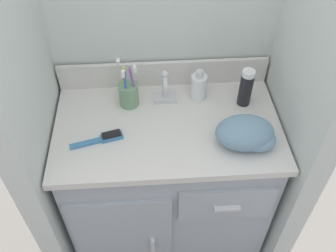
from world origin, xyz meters
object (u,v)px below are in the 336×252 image
(toothbrush_cup, at_px, (129,93))
(hairbrush, at_px, (104,138))
(shaving_cream_can, at_px, (246,88))
(soap_dispenser, at_px, (199,86))
(hand_towel, at_px, (248,134))

(toothbrush_cup, height_order, hairbrush, toothbrush_cup)
(shaving_cream_can, bearing_deg, hairbrush, -163.31)
(shaving_cream_can, xyz_separation_m, hairbrush, (-0.55, -0.17, -0.07))
(toothbrush_cup, xyz_separation_m, soap_dispenser, (0.28, 0.02, 0.00))
(toothbrush_cup, relative_size, hand_towel, 0.91)
(shaving_cream_can, bearing_deg, hand_towel, -99.18)
(shaving_cream_can, height_order, hairbrush, shaving_cream_can)
(soap_dispenser, bearing_deg, hairbrush, -150.02)
(hand_towel, bearing_deg, hairbrush, 174.30)
(hairbrush, relative_size, hand_towel, 0.91)
(toothbrush_cup, xyz_separation_m, hairbrush, (-0.09, -0.19, -0.04))
(shaving_cream_can, distance_m, hand_towel, 0.22)
(toothbrush_cup, distance_m, hand_towel, 0.49)
(shaving_cream_can, relative_size, hairbrush, 0.82)
(soap_dispenser, relative_size, shaving_cream_can, 0.85)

